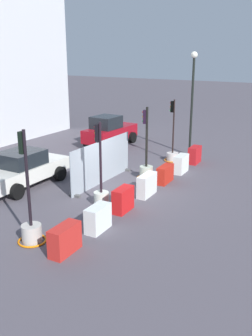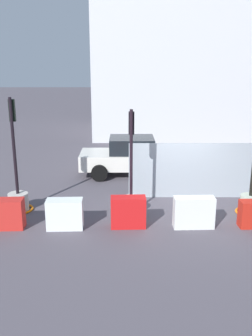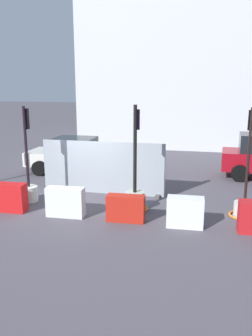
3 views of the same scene
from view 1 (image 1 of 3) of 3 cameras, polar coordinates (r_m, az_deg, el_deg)
The scene contains 16 objects.
ground_plane at distance 16.31m, azimuth -0.30°, elevation -3.42°, with size 120.00×120.00×0.00m, color #4E4952.
traffic_light_0 at distance 12.29m, azimuth -13.97°, elevation -8.21°, with size 0.90×0.90×3.56m.
traffic_light_1 at distance 14.68m, azimuth -3.76°, elevation -3.10°, with size 0.58×0.58×3.23m.
traffic_light_2 at distance 17.72m, azimuth 3.00°, elevation 0.22°, with size 0.86×0.86×3.33m.
traffic_light_3 at distance 20.74m, azimuth 6.92°, elevation 2.27°, with size 0.89×0.89×3.29m.
construction_barrier_0 at distance 11.52m, azimuth -9.09°, elevation -10.47°, with size 1.11×0.50×0.86m.
construction_barrier_1 at distance 12.74m, azimuth -4.20°, elevation -7.49°, with size 1.03×0.50×0.86m.
construction_barrier_2 at distance 14.16m, azimuth -0.45°, elevation -4.74°, with size 1.01×0.47×0.90m.
construction_barrier_3 at distance 15.67m, azimuth 3.12°, elevation -2.56°, with size 1.16×0.44×0.90m.
construction_barrier_4 at distance 17.30m, azimuth 5.84°, elevation -0.92°, with size 1.12×0.44×0.78m.
construction_barrier_5 at distance 18.78m, azimuth 8.18°, elevation 0.60°, with size 1.04×0.48×0.87m.
construction_barrier_6 at distance 20.51m, azimuth 10.18°, elevation 1.93°, with size 0.98×0.49×0.88m.
car_red_compact at distance 24.03m, azimuth -2.50°, elevation 5.52°, with size 3.96×2.15×1.87m.
car_white_van at distance 17.30m, azimuth -15.12°, elevation -0.12°, with size 4.37×2.16×1.57m.
street_lamp_post at distance 21.53m, azimuth 9.87°, elevation 11.29°, with size 0.36×0.36×5.66m.
site_fence_panel at distance 17.09m, azimuth -3.55°, elevation 0.77°, with size 4.55×0.50×1.92m.
Camera 1 is at (-13.15, -7.76, 5.73)m, focal length 40.97 mm.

